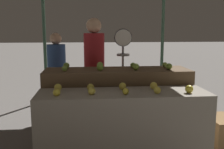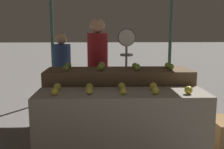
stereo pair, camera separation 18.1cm
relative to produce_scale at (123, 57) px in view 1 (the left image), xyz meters
The scene contains 22 objects.
display_counter_front 1.41m from the produce_scale, 97.59° to the right, with size 1.93×0.55×0.90m, color gray.
display_counter_back 0.89m from the produce_scale, 104.80° to the right, with size 1.93×0.55×1.07m, color brown.
apple_front_0 1.61m from the produce_scale, 123.86° to the right, with size 0.08×0.08×0.08m, color gold.
apple_front_1 1.42m from the produce_scale, 111.61° to the right, with size 0.08×0.08×0.08m, color gold.
apple_front_2 1.36m from the produce_scale, 96.60° to the right, with size 0.07×0.07×0.07m, color gold.
apple_front_3 1.36m from the produce_scale, 81.65° to the right, with size 0.08×0.08×0.08m, color gold.
apple_front_4 1.45m from the produce_scale, 67.28° to the right, with size 0.09×0.09×0.09m, color gold.
apple_front_5 1.44m from the produce_scale, 129.20° to the right, with size 0.09×0.09×0.09m, color gold.
apple_front_6 1.25m from the produce_scale, 115.30° to the right, with size 0.08×0.08×0.08m, color gold.
apple_front_7 1.13m from the produce_scale, 98.03° to the right, with size 0.09×0.09×0.09m, color gold.
apple_front_8 1.15m from the produce_scale, 79.22° to the right, with size 0.09×0.09×0.09m, color yellow.
apple_back_0 1.11m from the produce_scale, 139.97° to the right, with size 0.07×0.07×0.07m, color #8EB247.
apple_back_1 0.82m from the produce_scale, 119.19° to the right, with size 0.09×0.09×0.09m, color #7AA338.
apple_back_2 0.71m from the produce_scale, 84.20° to the right, with size 0.09×0.09×0.09m, color #84AD3D.
apple_back_3 0.88m from the produce_scale, 53.78° to the right, with size 0.08×0.08×0.08m, color #7AA338.
apple_back_4 0.98m from the produce_scale, 149.64° to the right, with size 0.08×0.08×0.08m, color #84AD3D.
apple_back_5 0.63m from the produce_scale, 127.66° to the right, with size 0.09×0.09×0.09m, color #8EB247.
apple_back_6 0.51m from the produce_scale, 82.13° to the right, with size 0.07×0.07×0.07m, color #7AA338.
apple_back_7 0.72m from the produce_scale, 43.12° to the right, with size 0.07×0.07×0.07m, color #8EB247.
produce_scale is the anchor object (origin of this frame).
person_vendor_at_scale 0.47m from the produce_scale, behind, with size 0.33×0.33×1.77m.
person_customer_left 1.26m from the produce_scale, 152.42° to the left, with size 0.43×0.43×1.54m.
Camera 1 is at (-0.40, -2.84, 1.59)m, focal length 42.00 mm.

